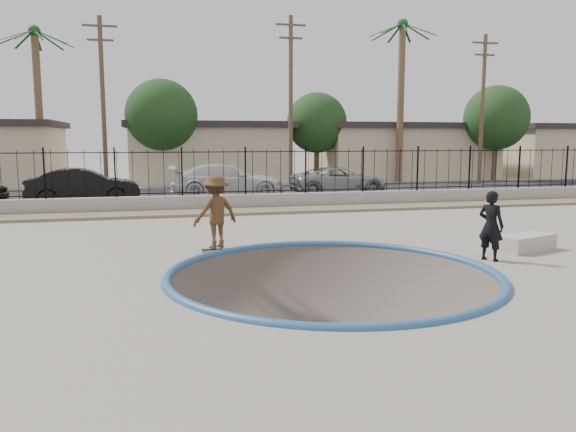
# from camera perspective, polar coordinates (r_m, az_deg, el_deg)

# --- Properties ---
(ground) EXTENTS (120.00, 120.00, 2.20)m
(ground) POSITION_cam_1_polar(r_m,az_deg,el_deg) (24.52, -4.92, -1.36)
(ground) COLOR slate
(ground) RESTS_ON ground
(bowl_pit) EXTENTS (6.84, 6.84, 1.80)m
(bowl_pit) POSITION_cam_1_polar(r_m,az_deg,el_deg) (11.85, 4.54, -5.95)
(bowl_pit) COLOR #4B4039
(bowl_pit) RESTS_ON ground
(coping_ring) EXTENTS (7.04, 7.04, 0.20)m
(coping_ring) POSITION_cam_1_polar(r_m,az_deg,el_deg) (11.85, 4.54, -5.95)
(coping_ring) COLOR #295685
(coping_ring) RESTS_ON ground
(rock_strip) EXTENTS (42.00, 1.60, 0.11)m
(rock_strip) POSITION_cam_1_polar(r_m,az_deg,el_deg) (21.61, -3.84, 0.50)
(rock_strip) COLOR #887759
(rock_strip) RESTS_ON ground
(retaining_wall) EXTENTS (42.00, 0.45, 0.60)m
(retaining_wall) POSITION_cam_1_polar(r_m,az_deg,el_deg) (22.66, -4.32, 1.46)
(retaining_wall) COLOR gray
(retaining_wall) RESTS_ON ground
(fence) EXTENTS (40.00, 0.04, 1.80)m
(fence) POSITION_cam_1_polar(r_m,az_deg,el_deg) (22.56, -4.35, 4.49)
(fence) COLOR black
(fence) RESTS_ON retaining_wall
(street) EXTENTS (90.00, 8.00, 0.04)m
(street) POSITION_cam_1_polar(r_m,az_deg,el_deg) (29.29, -6.42, 2.33)
(street) COLOR black
(street) RESTS_ON ground
(house_center) EXTENTS (10.60, 8.60, 3.90)m
(house_center) POSITION_cam_1_polar(r_m,az_deg,el_deg) (38.61, -8.23, 6.54)
(house_center) COLOR tan
(house_center) RESTS_ON ground
(house_east) EXTENTS (12.60, 8.60, 3.90)m
(house_east) POSITION_cam_1_polar(r_m,az_deg,el_deg) (42.27, 11.16, 6.58)
(house_east) COLOR tan
(house_east) RESTS_ON ground
(house_east_far) EXTENTS (11.60, 8.60, 3.90)m
(house_east_far) POSITION_cam_1_polar(r_m,az_deg,el_deg) (49.75, 26.07, 6.11)
(house_east_far) COLOR tan
(house_east_far) RESTS_ON ground
(palm_mid) EXTENTS (2.30, 2.30, 9.30)m
(palm_mid) POSITION_cam_1_polar(r_m,az_deg,el_deg) (36.70, -24.17, 13.25)
(palm_mid) COLOR brown
(palm_mid) RESTS_ON ground
(palm_right) EXTENTS (2.30, 2.30, 10.30)m
(palm_right) POSITION_cam_1_polar(r_m,az_deg,el_deg) (37.61, 11.46, 14.61)
(palm_right) COLOR brown
(palm_right) RESTS_ON ground
(utility_pole_left) EXTENTS (1.70, 0.24, 9.00)m
(utility_pole_left) POSITION_cam_1_polar(r_m,az_deg,el_deg) (31.08, -18.28, 10.95)
(utility_pole_left) COLOR #473323
(utility_pole_left) RESTS_ON ground
(utility_pole_mid) EXTENTS (1.70, 0.24, 9.50)m
(utility_pole_mid) POSITION_cam_1_polar(r_m,az_deg,el_deg) (31.92, 0.28, 11.71)
(utility_pole_mid) COLOR #473323
(utility_pole_mid) RESTS_ON ground
(utility_pole_right) EXTENTS (1.70, 0.24, 9.00)m
(utility_pole_right) POSITION_cam_1_polar(r_m,az_deg,el_deg) (36.66, 19.14, 10.39)
(utility_pole_right) COLOR #473323
(utility_pole_right) RESTS_ON ground
(street_tree_left) EXTENTS (4.32, 4.32, 6.36)m
(street_tree_left) POSITION_cam_1_polar(r_m,az_deg,el_deg) (34.96, -12.73, 9.93)
(street_tree_left) COLOR #473323
(street_tree_left) RESTS_ON ground
(street_tree_mid) EXTENTS (3.96, 3.96, 5.83)m
(street_tree_mid) POSITION_cam_1_polar(r_m,az_deg,el_deg) (37.47, 2.95, 9.42)
(street_tree_mid) COLOR #473323
(street_tree_mid) RESTS_ON ground
(street_tree_right) EXTENTS (4.32, 4.32, 6.36)m
(street_tree_right) POSITION_cam_1_polar(r_m,az_deg,el_deg) (40.78, 20.41, 9.31)
(street_tree_right) COLOR #473323
(street_tree_right) RESTS_ON ground
(skater) EXTENTS (1.35, 1.08, 1.83)m
(skater) POSITION_cam_1_polar(r_m,az_deg,el_deg) (14.12, -7.37, 0.04)
(skater) COLOR brown
(skater) RESTS_ON ground
(skateboard) EXTENTS (0.74, 0.22, 0.06)m
(skateboard) POSITION_cam_1_polar(r_m,az_deg,el_deg) (14.27, -7.31, -3.40)
(skateboard) COLOR black
(skateboard) RESTS_ON ground
(videographer) EXTENTS (0.64, 0.71, 1.64)m
(videographer) POSITION_cam_1_polar(r_m,az_deg,el_deg) (13.84, 19.92, -0.93)
(videographer) COLOR black
(videographer) RESTS_ON ground
(concrete_ledge) EXTENTS (1.74, 1.18, 0.40)m
(concrete_ledge) POSITION_cam_1_polar(r_m,az_deg,el_deg) (15.52, 22.98, -2.50)
(concrete_ledge) COLOR #AAA197
(concrete_ledge) RESTS_ON ground
(car_b) EXTENTS (4.71, 1.87, 1.53)m
(car_b) POSITION_cam_1_polar(r_m,az_deg,el_deg) (25.58, -20.03, 2.86)
(car_b) COLOR black
(car_b) RESTS_ON street
(car_c) EXTENTS (5.62, 2.67, 1.58)m
(car_c) POSITION_cam_1_polar(r_m,az_deg,el_deg) (27.23, -6.17, 3.63)
(car_c) COLOR silver
(car_c) RESTS_ON street
(car_d) EXTENTS (5.01, 2.48, 1.37)m
(car_d) POSITION_cam_1_polar(r_m,az_deg,el_deg) (28.51, 5.19, 3.61)
(car_d) COLOR gray
(car_d) RESTS_ON street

